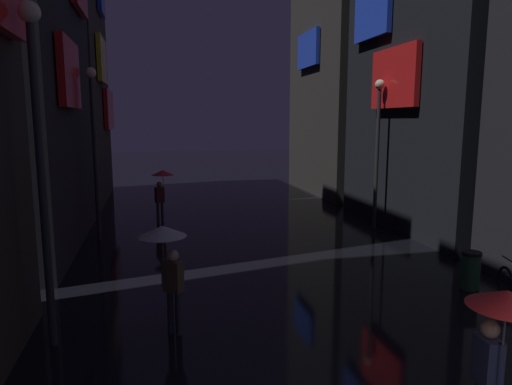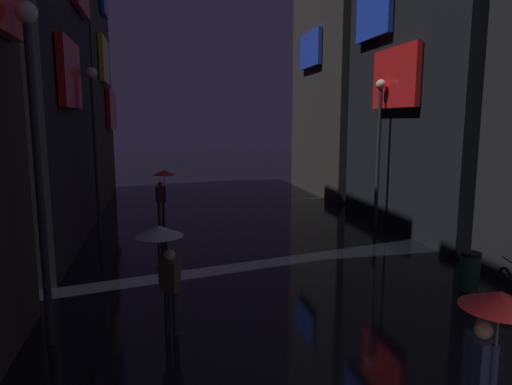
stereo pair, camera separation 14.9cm
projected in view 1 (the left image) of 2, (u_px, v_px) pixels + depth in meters
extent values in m
cube|color=red|center=(69.00, 74.00, 12.91)|extent=(0.20, 2.57, 1.90)
cube|color=#33302D|center=(55.00, 34.00, 21.78)|extent=(4.00, 7.69, 16.30)
cube|color=red|center=(109.00, 110.00, 24.65)|extent=(0.20, 3.59, 2.05)
cube|color=yellow|center=(102.00, 60.00, 21.84)|extent=(0.20, 2.72, 2.12)
cube|color=black|center=(444.00, 53.00, 16.83)|extent=(4.00, 8.10, 13.02)
cube|color=red|center=(394.00, 78.00, 16.18)|extent=(0.20, 2.99, 2.11)
cube|color=#264CF9|center=(308.00, 50.00, 24.88)|extent=(0.20, 3.08, 1.88)
cube|color=#333859|center=(487.00, 361.00, 5.57)|extent=(0.25, 0.36, 0.60)
sphere|color=tan|center=(490.00, 329.00, 5.51)|extent=(0.22, 0.22, 0.22)
cylinder|color=#333859|center=(501.00, 364.00, 5.39)|extent=(0.09, 0.09, 0.50)
cylinder|color=slate|center=(504.00, 338.00, 5.34)|extent=(0.02, 0.02, 0.77)
cone|color=red|center=(507.00, 299.00, 5.26)|extent=(0.90, 0.90, 0.20)
cylinder|color=#38332D|center=(158.00, 213.00, 18.04)|extent=(0.12, 0.12, 0.85)
cylinder|color=#38332D|center=(162.00, 213.00, 18.13)|extent=(0.12, 0.12, 0.85)
cube|color=#4C1E23|center=(160.00, 195.00, 17.97)|extent=(0.39, 0.32, 0.60)
sphere|color=#9E7051|center=(159.00, 185.00, 17.91)|extent=(0.22, 0.22, 0.22)
cylinder|color=#4C1E23|center=(163.00, 193.00, 18.10)|extent=(0.09, 0.09, 0.50)
cylinder|color=slate|center=(163.00, 185.00, 18.05)|extent=(0.02, 0.02, 0.77)
cone|color=red|center=(163.00, 173.00, 17.97)|extent=(0.90, 0.90, 0.20)
cylinder|color=#2D2D38|center=(178.00, 314.00, 8.66)|extent=(0.12, 0.12, 0.85)
cylinder|color=#2D2D38|center=(171.00, 312.00, 8.73)|extent=(0.12, 0.12, 0.85)
cube|color=brown|center=(173.00, 276.00, 8.58)|extent=(0.40, 0.38, 0.60)
sphere|color=beige|center=(173.00, 255.00, 8.52)|extent=(0.22, 0.22, 0.22)
cylinder|color=brown|center=(164.00, 273.00, 8.60)|extent=(0.09, 0.09, 0.50)
cylinder|color=slate|center=(163.00, 256.00, 8.55)|extent=(0.02, 0.02, 0.77)
cone|color=silver|center=(162.00, 231.00, 8.47)|extent=(0.90, 0.90, 0.20)
torus|color=black|center=(505.00, 282.00, 10.56)|extent=(0.26, 0.71, 0.72)
cylinder|color=black|center=(507.00, 259.00, 10.48)|extent=(0.16, 0.44, 0.03)
cylinder|color=#2D2D33|center=(43.00, 193.00, 7.88)|extent=(0.14, 0.14, 5.62)
sphere|color=#F9EFCC|center=(29.00, 12.00, 7.41)|extent=(0.36, 0.36, 0.36)
cylinder|color=#2D2D33|center=(95.00, 161.00, 15.21)|extent=(0.14, 0.14, 5.40)
sphere|color=#F9EFCC|center=(90.00, 73.00, 14.76)|extent=(0.36, 0.36, 0.36)
cylinder|color=#2D2D33|center=(377.00, 160.00, 16.94)|extent=(0.14, 0.14, 5.16)
sphere|color=#F9EFCC|center=(380.00, 84.00, 16.51)|extent=(0.36, 0.36, 0.36)
cylinder|color=#265933|center=(470.00, 272.00, 11.04)|extent=(0.44, 0.44, 0.85)
cylinder|color=black|center=(472.00, 253.00, 10.97)|extent=(0.46, 0.46, 0.08)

